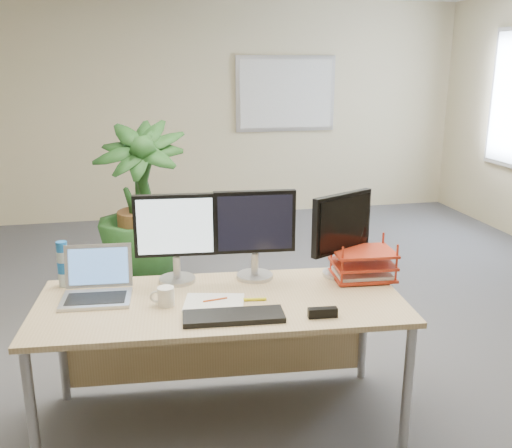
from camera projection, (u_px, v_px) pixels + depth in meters
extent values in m
plane|color=#4E4E53|center=(262.00, 370.00, 3.74)|extent=(8.00, 8.00, 0.00)
cube|color=beige|center=(192.00, 111.00, 7.13)|extent=(7.00, 0.04, 2.70)
cube|color=silver|center=(286.00, 94.00, 7.29)|extent=(1.30, 0.03, 0.95)
cube|color=silver|center=(286.00, 94.00, 7.27)|extent=(1.20, 0.01, 0.85)
cube|color=tan|center=(221.00, 303.00, 3.00)|extent=(1.98, 0.96, 0.03)
cube|color=tan|center=(217.00, 334.00, 3.46)|extent=(1.82, 0.16, 0.59)
cylinder|color=#ACACB0|center=(32.00, 417.00, 2.65)|extent=(0.05, 0.05, 0.71)
cylinder|color=#ACACB0|center=(407.00, 389.00, 2.88)|extent=(0.05, 0.05, 0.71)
cylinder|color=#ACACB0|center=(62.00, 345.00, 3.33)|extent=(0.05, 0.05, 0.71)
cylinder|color=#ACACB0|center=(364.00, 326.00, 3.56)|extent=(0.05, 0.05, 0.71)
imported|color=#193A15|center=(142.00, 212.00, 4.70)|extent=(1.06, 1.06, 1.50)
cylinder|color=#ACACB0|center=(177.00, 279.00, 3.26)|extent=(0.21, 0.21, 0.02)
cylinder|color=#ACACB0|center=(177.00, 267.00, 3.24)|extent=(0.04, 0.04, 0.12)
cube|color=black|center=(175.00, 225.00, 3.17)|extent=(0.46, 0.08, 0.35)
cube|color=silver|center=(175.00, 227.00, 3.14)|extent=(0.41, 0.04, 0.31)
cylinder|color=#ACACB0|center=(255.00, 276.00, 3.31)|extent=(0.21, 0.21, 0.02)
cylinder|color=#ACACB0|center=(255.00, 264.00, 3.29)|extent=(0.04, 0.04, 0.13)
cube|color=black|center=(255.00, 222.00, 3.22)|extent=(0.47, 0.08, 0.36)
cube|color=black|center=(255.00, 223.00, 3.19)|extent=(0.42, 0.04, 0.32)
cylinder|color=#ACACB0|center=(340.00, 274.00, 3.35)|extent=(0.20, 0.20, 0.02)
cylinder|color=#ACACB0|center=(340.00, 262.00, 3.33)|extent=(0.04, 0.04, 0.12)
cube|color=black|center=(342.00, 223.00, 3.26)|extent=(0.41, 0.24, 0.34)
cube|color=black|center=(345.00, 224.00, 3.24)|extent=(0.36, 0.19, 0.30)
cube|color=silver|center=(96.00, 299.00, 2.99)|extent=(0.38, 0.28, 0.02)
cube|color=black|center=(96.00, 298.00, 2.97)|extent=(0.31, 0.19, 0.00)
cube|color=silver|center=(99.00, 266.00, 3.10)|extent=(0.36, 0.09, 0.24)
cube|color=#4E81CA|center=(98.00, 266.00, 3.09)|extent=(0.32, 0.07, 0.19)
cube|color=black|center=(234.00, 316.00, 2.78)|extent=(0.50, 0.20, 0.03)
cylinder|color=white|center=(166.00, 296.00, 2.92)|extent=(0.09, 0.09, 0.10)
torus|color=white|center=(156.00, 297.00, 2.91)|extent=(0.07, 0.02, 0.07)
cube|color=silver|center=(214.00, 303.00, 2.95)|extent=(0.35, 0.29, 0.01)
cylinder|color=#D44E17|center=(215.00, 300.00, 2.96)|extent=(0.13, 0.03, 0.01)
cylinder|color=yellow|center=(255.00, 299.00, 2.99)|extent=(0.12, 0.03, 0.02)
cylinder|color=silver|center=(64.00, 269.00, 3.16)|extent=(0.06, 0.06, 0.20)
cylinder|color=blue|center=(62.00, 247.00, 3.13)|extent=(0.06, 0.06, 0.06)
cylinder|color=blue|center=(64.00, 267.00, 3.16)|extent=(0.07, 0.07, 0.06)
cube|color=#B62D16|center=(362.00, 276.00, 3.30)|extent=(0.36, 0.29, 0.02)
cube|color=#B62D16|center=(363.00, 264.00, 3.28)|extent=(0.36, 0.29, 0.02)
cube|color=#B62D16|center=(363.00, 252.00, 3.26)|extent=(0.36, 0.29, 0.02)
cube|color=silver|center=(362.00, 273.00, 3.29)|extent=(0.33, 0.25, 0.02)
cube|color=black|center=(323.00, 313.00, 2.79)|extent=(0.15, 0.05, 0.05)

